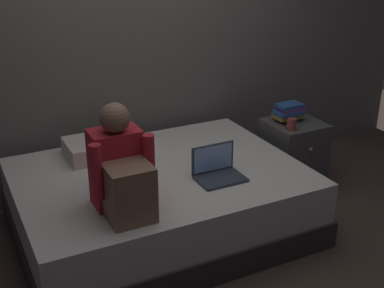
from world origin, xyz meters
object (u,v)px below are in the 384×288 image
Objects in this scene: person_sitting at (121,171)px; book_stack at (289,112)px; nightstand at (293,154)px; bed at (160,201)px; pillow at (104,146)px; laptop at (217,170)px; mug at (292,124)px.

person_sitting reaches higher than book_stack.
nightstand is 0.37m from book_stack.
bed is 1.35m from book_stack.
bed is 3.57× the size of pillow.
pillow is 2.31× the size of book_stack.
laptop is (0.72, 0.11, -0.20)m from person_sitting.
pillow is at bearing 119.28° from bed.
pillow is at bearing 127.94° from laptop.
pillow reaches higher than nightstand.
mug is at bearing 20.59° from laptop.
nightstand is at bearing 42.69° from mug.
pillow is at bearing 171.33° from book_stack.
mug is at bearing 15.43° from person_sitting.
nightstand is at bearing -10.27° from pillow.
person_sitting is at bearing -136.46° from bed.
pillow is 1.54m from book_stack.
person_sitting is 0.87m from pillow.
person_sitting reaches higher than laptop.
laptop reaches higher than nightstand.
pillow is (0.15, 0.84, -0.19)m from person_sitting.
laptop reaches higher than bed.
book_stack is (1.52, -0.23, 0.11)m from pillow.
person_sitting is 2.71× the size of book_stack.
bed is 0.75m from person_sitting.
bed is 8.26× the size of book_stack.
person_sitting is at bearing -171.09° from laptop.
book_stack is at bearing 27.33° from laptop.
nightstand is 2.37× the size of book_stack.
bed is 1.31m from nightstand.
pillow is (-1.55, 0.28, 0.26)m from nightstand.
person_sitting is 1.78m from book_stack.
nightstand is 1.03× the size of pillow.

